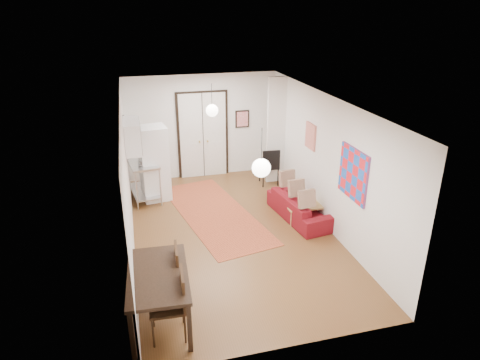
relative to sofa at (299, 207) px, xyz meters
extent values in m
plane|color=brown|center=(-1.67, -0.25, -0.28)|extent=(7.00, 7.00, 0.00)
cube|color=silver|center=(-1.67, -0.25, 2.62)|extent=(4.20, 7.00, 0.02)
cube|color=white|center=(-1.67, 3.25, 1.17)|extent=(4.20, 0.02, 2.90)
cube|color=white|center=(-1.67, -3.75, 1.17)|extent=(4.20, 0.02, 2.90)
cube|color=white|center=(-3.77, -0.25, 1.17)|extent=(0.02, 7.00, 2.90)
cube|color=white|center=(0.43, -0.25, 1.17)|extent=(0.02, 7.00, 2.90)
cube|color=silver|center=(-1.67, 3.20, 0.92)|extent=(1.44, 0.06, 2.50)
cube|color=white|center=(0.18, 2.30, 1.17)|extent=(0.50, 0.10, 2.90)
cube|color=white|center=(-3.59, 1.25, 1.62)|extent=(0.35, 1.00, 0.70)
cube|color=red|center=(0.41, -1.50, 1.37)|extent=(0.05, 1.00, 1.00)
cube|color=beige|center=(0.41, 0.55, 1.52)|extent=(0.05, 0.50, 0.60)
cube|color=red|center=(-0.52, 3.22, 1.32)|extent=(0.40, 0.03, 0.50)
cube|color=#95643E|center=(-3.74, 1.75, 1.67)|extent=(0.03, 0.44, 0.54)
sphere|color=white|center=(-1.67, 1.75, 1.97)|extent=(0.30, 0.30, 0.30)
cylinder|color=black|center=(-1.67, 1.75, 2.37)|extent=(0.01, 0.01, 0.50)
sphere|color=white|center=(-1.67, -2.25, 1.97)|extent=(0.30, 0.30, 0.30)
cylinder|color=black|center=(-1.67, -2.25, 2.37)|extent=(0.01, 0.01, 0.50)
cube|color=#B4512D|center=(-1.86, 0.73, -0.27)|extent=(2.23, 4.19, 0.01)
imported|color=maroon|center=(0.00, 0.00, 0.00)|extent=(1.01, 2.00, 0.56)
cube|color=tan|center=(0.08, -0.13, 0.09)|extent=(0.89, 0.50, 0.04)
cube|color=tan|center=(-0.31, -0.33, -0.10)|extent=(0.05, 0.05, 0.35)
cube|color=tan|center=(0.48, -0.33, -0.10)|extent=(0.05, 0.05, 0.35)
cube|color=tan|center=(-0.31, 0.07, -0.10)|extent=(0.05, 0.05, 0.35)
cube|color=tan|center=(0.48, 0.07, -0.10)|extent=(0.05, 0.05, 0.35)
imported|color=#357233|center=(0.08, -0.13, 0.30)|extent=(0.35, 0.30, 0.38)
cube|color=#B3B6B8|center=(-3.42, 2.05, 0.70)|extent=(0.83, 1.39, 0.04)
cube|color=#B3B6B8|center=(-3.42, 2.05, -0.08)|extent=(0.79, 1.34, 0.03)
cylinder|color=#B3B6B8|center=(-3.70, 1.44, 0.21)|extent=(0.04, 0.04, 0.98)
cylinder|color=#B3B6B8|center=(-3.13, 1.44, 0.21)|extent=(0.04, 0.04, 0.98)
cylinder|color=#B3B6B8|center=(-3.70, 2.67, 0.21)|extent=(0.04, 0.04, 0.98)
cylinder|color=#B3B6B8|center=(-3.13, 2.67, 0.21)|extent=(0.04, 0.04, 0.98)
imported|color=silver|center=(-3.42, 1.75, 0.75)|extent=(0.28, 0.28, 0.06)
imported|color=#509CAD|center=(-3.42, 2.30, 0.83)|extent=(0.11, 0.11, 0.21)
cube|color=white|center=(-3.13, 1.98, 0.67)|extent=(0.75, 0.75, 1.89)
cube|color=black|center=(-3.42, -2.71, 0.57)|extent=(0.99, 1.63, 0.06)
cube|color=black|center=(-3.81, -3.44, 0.13)|extent=(0.07, 0.07, 0.81)
cube|color=black|center=(-3.02, -3.44, 0.13)|extent=(0.07, 0.07, 0.81)
cube|color=black|center=(-3.81, -1.97, 0.13)|extent=(0.07, 0.07, 0.81)
cube|color=black|center=(-3.02, -1.97, 0.13)|extent=(0.07, 0.07, 0.81)
cube|color=#332010|center=(-3.33, -2.36, 0.24)|extent=(0.55, 0.53, 0.04)
cube|color=#332010|center=(-3.33, -2.12, 0.53)|extent=(0.07, 0.50, 0.54)
cylinder|color=#332010|center=(-3.55, -2.59, -0.02)|extent=(0.03, 0.03, 0.52)
cylinder|color=#332010|center=(-3.11, -2.59, -0.02)|extent=(0.03, 0.03, 0.52)
cylinder|color=#332010|center=(-3.55, -2.13, -0.02)|extent=(0.03, 0.03, 0.52)
cylinder|color=#332010|center=(-3.11, -2.13, -0.02)|extent=(0.03, 0.03, 0.52)
cube|color=#332010|center=(-3.33, -3.06, 0.24)|extent=(0.55, 0.53, 0.04)
cube|color=#332010|center=(-3.33, -2.82, 0.53)|extent=(0.07, 0.50, 0.54)
cylinder|color=#332010|center=(-3.55, -3.29, -0.02)|extent=(0.03, 0.03, 0.52)
cylinder|color=#332010|center=(-3.11, -3.29, -0.02)|extent=(0.03, 0.03, 0.52)
cylinder|color=#332010|center=(-3.55, -2.83, -0.02)|extent=(0.03, 0.03, 0.52)
cylinder|color=#332010|center=(-3.11, -2.83, -0.02)|extent=(0.03, 0.03, 0.52)
cube|color=black|center=(-0.04, 2.14, 0.23)|extent=(0.51, 0.51, 0.04)
cube|color=black|center=(-0.04, 2.36, 0.50)|extent=(0.48, 0.07, 0.51)
cylinder|color=black|center=(-0.25, 1.93, -0.03)|extent=(0.03, 0.03, 0.51)
cylinder|color=black|center=(0.16, 1.93, -0.03)|extent=(0.03, 0.03, 0.51)
cylinder|color=black|center=(-0.25, 2.35, -0.03)|extent=(0.03, 0.03, 0.51)
cylinder|color=black|center=(0.16, 2.35, -0.03)|extent=(0.03, 0.03, 0.51)
camera|label=1|loc=(-3.58, -8.25, 4.38)|focal=32.00mm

